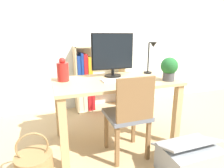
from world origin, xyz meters
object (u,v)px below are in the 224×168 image
(monitor, at_px, (113,53))
(desk_lamp, at_px, (151,55))
(keyboard, at_px, (120,80))
(chair, at_px, (129,114))
(potted_plant, at_px, (169,68))
(basket, at_px, (34,165))
(bookshelf, at_px, (90,81))
(storage_box, at_px, (189,159))
(vase, at_px, (63,71))

(monitor, distance_m, desk_lamp, 0.48)
(keyboard, relative_size, chair, 0.45)
(monitor, bearing_deg, potted_plant, -39.53)
(basket, bearing_deg, monitor, 29.66)
(bookshelf, bearing_deg, chair, -87.30)
(keyboard, height_order, desk_lamp, desk_lamp)
(potted_plant, height_order, chair, potted_plant)
(keyboard, xyz_separation_m, chair, (-0.02, -0.30, -0.26))
(bookshelf, relative_size, storage_box, 2.04)
(monitor, height_order, vase, monitor)
(keyboard, xyz_separation_m, bookshelf, (-0.08, 1.06, -0.26))
(potted_plant, xyz_separation_m, bookshelf, (-0.58, 1.23, -0.39))
(keyboard, relative_size, desk_lamp, 0.99)
(desk_lamp, bearing_deg, potted_plant, -88.63)
(potted_plant, relative_size, storage_box, 0.49)
(desk_lamp, bearing_deg, storage_box, -95.73)
(vase, bearing_deg, keyboard, -17.63)
(keyboard, relative_size, storage_box, 0.77)
(keyboard, xyz_separation_m, potted_plant, (0.49, -0.17, 0.13))
(keyboard, bearing_deg, chair, -93.42)
(keyboard, bearing_deg, vase, 162.37)
(monitor, bearing_deg, vase, -175.10)
(monitor, height_order, potted_plant, monitor)
(bookshelf, bearing_deg, basket, -121.33)
(desk_lamp, distance_m, storage_box, 1.21)
(potted_plant, bearing_deg, storage_box, -100.72)
(storage_box, bearing_deg, basket, 162.79)
(desk_lamp, relative_size, chair, 0.46)
(vase, bearing_deg, bookshelf, 60.89)
(desk_lamp, bearing_deg, monitor, 175.33)
(desk_lamp, relative_size, basket, 0.93)
(keyboard, height_order, basket, keyboard)
(potted_plant, bearing_deg, vase, 161.54)
(vase, height_order, basket, vase)
(vase, xyz_separation_m, potted_plant, (1.06, -0.36, 0.03))
(chair, bearing_deg, monitor, 90.34)
(vase, height_order, desk_lamp, desk_lamp)
(chair, bearing_deg, basket, -178.48)
(monitor, distance_m, potted_plant, 0.65)
(basket, bearing_deg, desk_lamp, 18.94)
(bookshelf, height_order, storage_box, bookshelf)
(monitor, distance_m, keyboard, 0.35)
(vase, xyz_separation_m, chair, (0.55, -0.48, -0.36))
(keyboard, distance_m, storage_box, 0.99)
(chair, xyz_separation_m, storage_box, (0.41, -0.39, -0.33))
(keyboard, relative_size, bookshelf, 0.38)
(bookshelf, xyz_separation_m, basket, (-0.82, -1.34, -0.36))
(desk_lamp, xyz_separation_m, bookshelf, (-0.57, 0.87, -0.49))
(monitor, distance_m, basket, 1.36)
(monitor, xyz_separation_m, potted_plant, (0.49, -0.40, -0.13))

